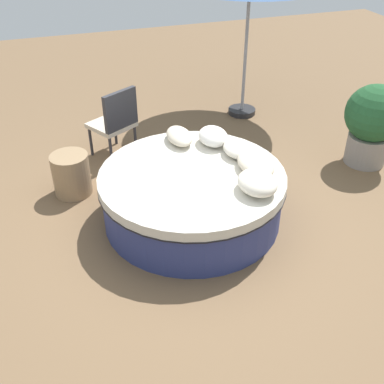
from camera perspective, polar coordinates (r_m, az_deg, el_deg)
ground_plane at (r=5.32m, az=-0.00°, el=-3.19°), size 16.00×16.00×0.00m
round_bed at (r=5.14m, az=-0.00°, el=-0.48°), size 2.03×2.03×0.59m
throw_pillow_0 at (r=4.69m, az=8.00°, el=1.14°), size 0.46×0.39×0.20m
throw_pillow_1 at (r=5.03m, az=7.77°, el=3.40°), size 0.55×0.35×0.16m
throw_pillow_2 at (r=5.31m, az=5.73°, el=5.28°), size 0.43×0.34×0.16m
throw_pillow_3 at (r=5.51m, az=2.59°, el=6.83°), size 0.42×0.33×0.20m
throw_pillow_4 at (r=5.57m, az=-1.57°, el=6.85°), size 0.49×0.28×0.15m
patio_chair at (r=6.32m, az=-9.32°, el=8.76°), size 0.69×0.70×0.98m
planter at (r=6.51m, az=21.22°, el=8.07°), size 0.75×0.75×1.09m
side_table at (r=5.78m, az=-14.52°, el=2.10°), size 0.45×0.45×0.52m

